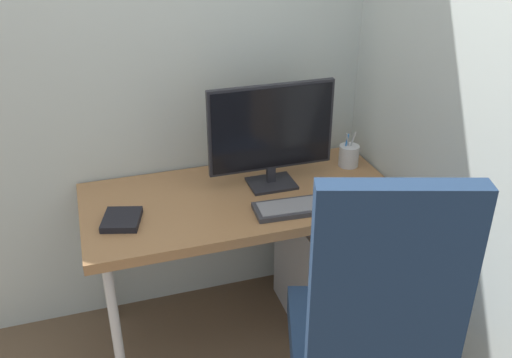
{
  "coord_description": "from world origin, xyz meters",
  "views": [
    {
      "loc": [
        -0.57,
        -1.99,
        1.87
      ],
      "look_at": [
        0.05,
        -0.06,
        0.81
      ],
      "focal_mm": 39.76,
      "sensor_mm": 36.0,
      "label": 1
    }
  ],
  "objects": [
    {
      "name": "wall_side_right",
      "position": [
        0.68,
        -0.24,
        1.4
      ],
      "size": [
        0.04,
        2.27,
        2.8
      ],
      "primitive_type": "cube",
      "color": "#B7C1BC",
      "rests_on": "ground_plane"
    },
    {
      "name": "pen_holder",
      "position": [
        0.55,
        0.12,
        0.76
      ],
      "size": [
        0.09,
        0.09,
        0.17
      ],
      "color": "silver",
      "rests_on": "desk"
    },
    {
      "name": "wall_back",
      "position": [
        0.0,
        0.34,
        1.4
      ],
      "size": [
        2.95,
        0.04,
        2.8
      ],
      "primitive_type": "cube",
      "color": "#B7C1BC",
      "rests_on": "ground_plane"
    },
    {
      "name": "keyboard",
      "position": [
        0.22,
        -0.19,
        0.72
      ],
      "size": [
        0.43,
        0.16,
        0.02
      ],
      "color": "#333338",
      "rests_on": "desk"
    },
    {
      "name": "monitor",
      "position": [
        0.15,
        0.06,
        0.95
      ],
      "size": [
        0.54,
        0.16,
        0.45
      ],
      "color": "black",
      "rests_on": "desk"
    },
    {
      "name": "office_chair",
      "position": [
        0.2,
        -0.79,
        0.59
      ],
      "size": [
        0.66,
        0.69,
        1.21
      ],
      "color": "black",
      "rests_on": "ground_plane"
    },
    {
      "name": "filing_cabinet",
      "position": [
        0.41,
        -0.03,
        0.28
      ],
      "size": [
        0.37,
        0.48,
        0.56
      ],
      "color": "#9EA0A5",
      "rests_on": "ground_plane"
    },
    {
      "name": "ground_plane",
      "position": [
        0.0,
        0.0,
        0.0
      ],
      "size": [
        8.0,
        8.0,
        0.0
      ],
      "primitive_type": "plane",
      "color": "brown"
    },
    {
      "name": "mouse",
      "position": [
        0.58,
        -0.12,
        0.73
      ],
      "size": [
        0.08,
        0.1,
        0.04
      ],
      "primitive_type": "ellipsoid",
      "rotation": [
        0.0,
        0.0,
        0.31
      ],
      "color": "black",
      "rests_on": "desk"
    },
    {
      "name": "notebook",
      "position": [
        -0.5,
        -0.07,
        0.72
      ],
      "size": [
        0.18,
        0.19,
        0.03
      ],
      "primitive_type": "cube",
      "rotation": [
        0.0,
        0.0,
        -0.28
      ],
      "color": "black",
      "rests_on": "desk"
    },
    {
      "name": "desk",
      "position": [
        0.0,
        0.0,
        0.65
      ],
      "size": [
        1.31,
        0.63,
        0.71
      ],
      "color": "#996B42",
      "rests_on": "ground_plane"
    }
  ]
}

